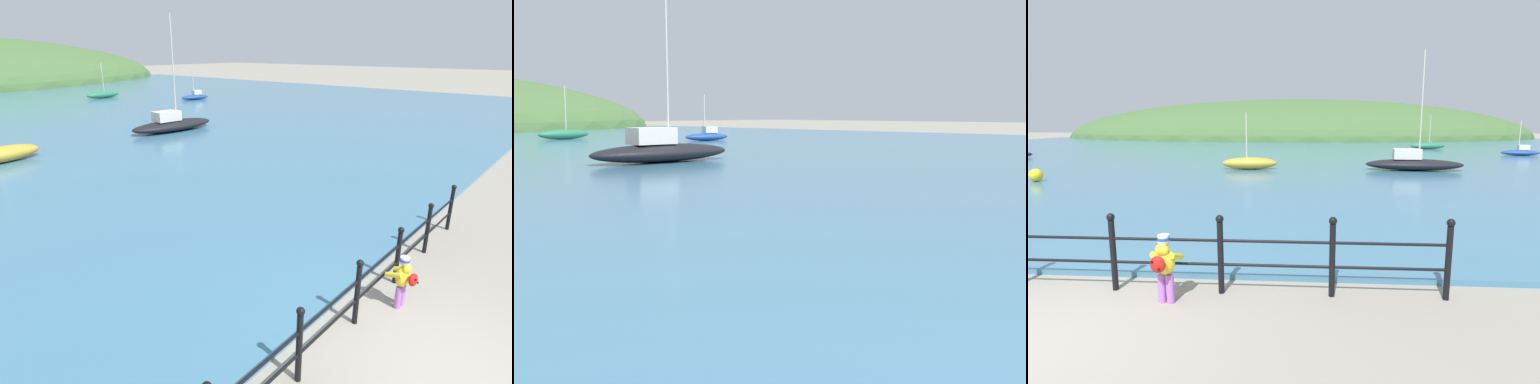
# 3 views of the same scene
# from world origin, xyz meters

# --- Properties ---
(boat_nearest_quay) EXTENTS (5.07, 1.95, 6.04)m
(boat_nearest_quay) POSITION_xyz_m (8.43, 17.09, 0.47)
(boat_nearest_quay) COLOR black
(boat_nearest_quay) RESTS_ON water
(boat_twin_mast) EXTENTS (2.81, 1.41, 2.57)m
(boat_twin_mast) POSITION_xyz_m (18.95, 27.40, 0.37)
(boat_twin_mast) COLOR #1E4793
(boat_twin_mast) RESTS_ON water
(boat_red_dinghy) EXTENTS (3.20, 0.85, 3.15)m
(boat_red_dinghy) POSITION_xyz_m (14.05, 34.70, 0.41)
(boat_red_dinghy) COLOR #287551
(boat_red_dinghy) RESTS_ON water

